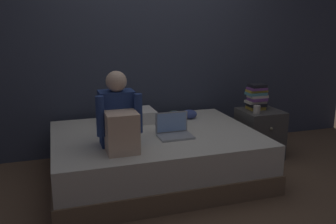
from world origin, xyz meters
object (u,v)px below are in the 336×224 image
at_px(book_stack, 257,97).
at_px(clothes_pile, 181,115).
at_px(laptop, 174,131).
at_px(mug, 257,110).
at_px(nightstand, 259,133).
at_px(bed, 155,155).
at_px(person_sitting, 119,119).
at_px(pillow, 128,116).

height_order(book_stack, clothes_pile, book_stack).
bearing_deg(laptop, mug, 12.42).
bearing_deg(mug, nightstand, 42.69).
distance_m(bed, mug, 1.23).
xyz_separation_m(laptop, clothes_pile, (0.28, 0.59, -0.01)).
relative_size(laptop, book_stack, 1.10).
distance_m(mug, clothes_pile, 0.84).
distance_m(bed, person_sitting, 0.71).
height_order(laptop, pillow, laptop).
xyz_separation_m(person_sitting, laptop, (0.54, 0.14, -0.20)).
bearing_deg(laptop, person_sitting, -165.36).
bearing_deg(book_stack, person_sitting, -162.09).
bearing_deg(pillow, nightstand, -10.35).
xyz_separation_m(mug, clothes_pile, (-0.75, 0.36, -0.08)).
relative_size(nightstand, book_stack, 1.89).
xyz_separation_m(person_sitting, mug, (1.58, 0.37, -0.12)).
xyz_separation_m(pillow, clothes_pile, (0.59, -0.03, -0.02)).
height_order(pillow, book_stack, book_stack).
bearing_deg(person_sitting, book_stack, 17.91).
bearing_deg(book_stack, pillow, 171.37).
bearing_deg(pillow, person_sitting, -107.32).
relative_size(bed, nightstand, 3.63).
bearing_deg(laptop, clothes_pile, 64.41).
relative_size(person_sitting, clothes_pile, 2.03).
bearing_deg(laptop, nightstand, 16.63).
xyz_separation_m(bed, book_stack, (1.26, 0.23, 0.47)).
height_order(nightstand, clothes_pile, clothes_pile).
bearing_deg(book_stack, clothes_pile, 167.41).
relative_size(nightstand, mug, 6.13).
distance_m(bed, laptop, 0.36).
bearing_deg(pillow, bed, -69.24).
distance_m(person_sitting, book_stack, 1.76).
xyz_separation_m(laptop, mug, (1.03, 0.23, 0.07)).
relative_size(nightstand, person_sitting, 0.84).
bearing_deg(bed, person_sitting, -142.88).
relative_size(book_stack, clothes_pile, 0.90).
relative_size(person_sitting, mug, 7.28).
bearing_deg(mug, book_stack, 61.07).
bearing_deg(mug, person_sitting, -166.81).
relative_size(laptop, clothes_pile, 0.99).
height_order(nightstand, person_sitting, person_sitting).
xyz_separation_m(bed, nightstand, (1.30, 0.18, 0.04)).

